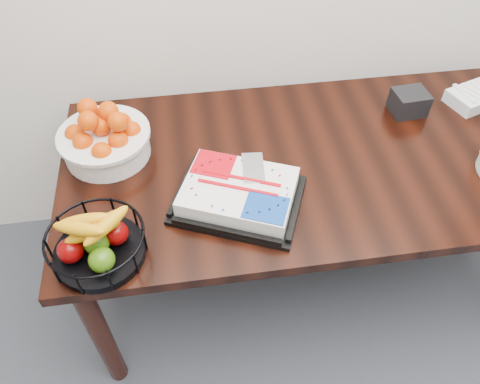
{
  "coord_description": "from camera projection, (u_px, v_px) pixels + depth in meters",
  "views": [
    {
      "loc": [
        -0.44,
        0.83,
        1.91
      ],
      "look_at": [
        -0.3,
        1.8,
        0.83
      ],
      "focal_mm": 35.0,
      "sensor_mm": 36.0,
      "label": 1
    }
  ],
  "objects": [
    {
      "name": "table",
      "position": [
        311.0,
        174.0,
        1.75
      ],
      "size": [
        1.8,
        0.9,
        0.75
      ],
      "color": "black",
      "rests_on": "ground"
    },
    {
      "name": "cake_tray",
      "position": [
        239.0,
        194.0,
        1.51
      ],
      "size": [
        0.49,
        0.45,
        0.08
      ],
      "color": "black",
      "rests_on": "table"
    },
    {
      "name": "tangerine_bowl",
      "position": [
        104.0,
        135.0,
        1.63
      ],
      "size": [
        0.32,
        0.32,
        0.21
      ],
      "color": "white",
      "rests_on": "table"
    },
    {
      "name": "fruit_basket",
      "position": [
        97.0,
        242.0,
        1.35
      ],
      "size": [
        0.29,
        0.29,
        0.15
      ],
      "color": "black",
      "rests_on": "table"
    },
    {
      "name": "fork_bag",
      "position": [
        475.0,
        96.0,
        1.88
      ],
      "size": [
        0.25,
        0.2,
        0.06
      ],
      "color": "silver",
      "rests_on": "table"
    },
    {
      "name": "napkin_box",
      "position": [
        409.0,
        102.0,
        1.83
      ],
      "size": [
        0.14,
        0.12,
        0.09
      ],
      "primitive_type": "cube",
      "rotation": [
        0.0,
        0.0,
        0.07
      ],
      "color": "black",
      "rests_on": "table"
    }
  ]
}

